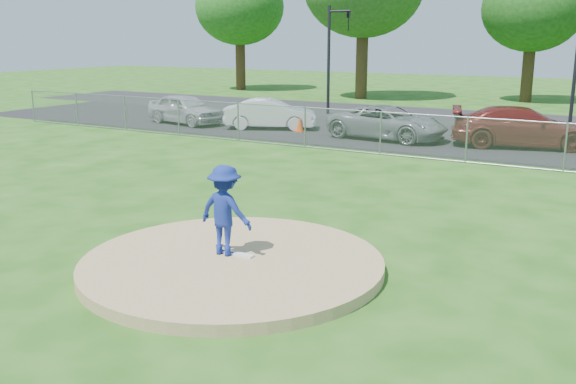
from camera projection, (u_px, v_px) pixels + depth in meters
name	position (u px, v px, depth m)	size (l,w,h in m)	color
ground	(416.00, 170.00, 19.90)	(120.00, 120.00, 0.00)	#1C4C10
pitchers_mound	(232.00, 264.00, 11.45)	(5.40, 5.40, 0.20)	tan
pitching_rubber	(239.00, 254.00, 11.59)	(0.60, 0.15, 0.04)	white
chain_link_fence	(437.00, 138.00, 21.41)	(40.00, 0.06, 1.50)	gray
parking_lot	(470.00, 141.00, 25.38)	(50.00, 8.00, 0.01)	black
street	(509.00, 120.00, 31.70)	(60.00, 7.00, 0.01)	black
traffic_signal_left	(333.00, 50.00, 33.46)	(1.28, 0.20, 5.60)	black
pitcher	(225.00, 210.00, 11.49)	(1.06, 0.61, 1.64)	navy
traffic_cone	(300.00, 124.00, 27.83)	(0.33, 0.33, 0.65)	#EB470C
parked_car_silver	(185.00, 109.00, 30.30)	(1.66, 4.14, 1.41)	#AFAFB3
parked_car_white	(270.00, 114.00, 28.63)	(1.41, 4.06, 1.34)	white
parked_car_gray	(388.00, 122.00, 25.76)	(2.23, 4.83, 1.34)	gray
parked_car_darkred	(522.00, 127.00, 23.89)	(2.10, 5.16, 1.50)	maroon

